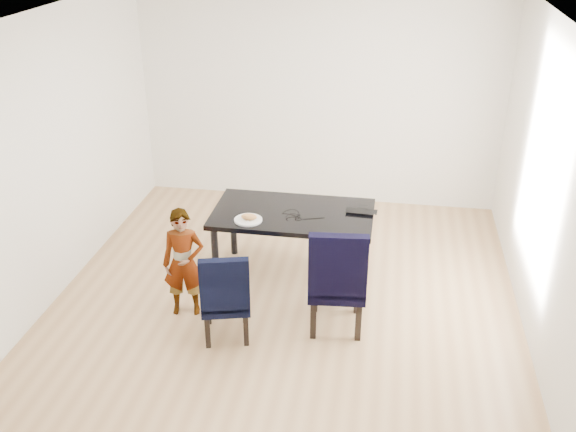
% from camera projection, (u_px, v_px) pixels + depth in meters
% --- Properties ---
extents(floor, '(4.50, 5.00, 0.01)m').
position_uv_depth(floor, '(285.00, 303.00, 6.30)').
color(floor, tan).
rests_on(floor, ground).
extents(ceiling, '(4.50, 5.00, 0.01)m').
position_uv_depth(ceiling, '(284.00, 18.00, 5.10)').
color(ceiling, white).
rests_on(ceiling, wall_back).
extents(wall_back, '(4.50, 0.01, 2.70)m').
position_uv_depth(wall_back, '(319.00, 98.00, 7.91)').
color(wall_back, white).
rests_on(wall_back, ground).
extents(wall_front, '(4.50, 0.01, 2.70)m').
position_uv_depth(wall_front, '(206.00, 351.00, 3.49)').
color(wall_front, silver).
rests_on(wall_front, ground).
extents(wall_left, '(0.01, 5.00, 2.70)m').
position_uv_depth(wall_left, '(49.00, 160.00, 6.03)').
color(wall_left, silver).
rests_on(wall_left, ground).
extents(wall_right, '(0.01, 5.00, 2.70)m').
position_uv_depth(wall_right, '(549.00, 193.00, 5.37)').
color(wall_right, silver).
rests_on(wall_right, ground).
extents(dining_table, '(1.60, 0.90, 0.75)m').
position_uv_depth(dining_table, '(293.00, 245.00, 6.58)').
color(dining_table, black).
rests_on(dining_table, floor).
extents(chair_left, '(0.52, 0.54, 0.88)m').
position_uv_depth(chair_left, '(225.00, 293.00, 5.65)').
color(chair_left, black).
rests_on(chair_left, floor).
extents(chair_right, '(0.55, 0.57, 1.05)m').
position_uv_depth(chair_right, '(337.00, 276.00, 5.74)').
color(chair_right, black).
rests_on(chair_right, floor).
extents(child, '(0.43, 0.33, 1.07)m').
position_uv_depth(child, '(184.00, 263.00, 5.93)').
color(child, orange).
rests_on(child, floor).
extents(plate, '(0.33, 0.33, 0.02)m').
position_uv_depth(plate, '(248.00, 220.00, 6.23)').
color(plate, silver).
rests_on(plate, dining_table).
extents(sandwich, '(0.17, 0.13, 0.06)m').
position_uv_depth(sandwich, '(249.00, 217.00, 6.20)').
color(sandwich, '#AB733D').
rests_on(sandwich, plate).
extents(laptop, '(0.32, 0.21, 0.02)m').
position_uv_depth(laptop, '(362.00, 210.00, 6.42)').
color(laptop, black).
rests_on(laptop, dining_table).
extents(cable_tangle, '(0.17, 0.17, 0.01)m').
position_uv_depth(cable_tangle, '(293.00, 218.00, 6.27)').
color(cable_tangle, black).
rests_on(cable_tangle, dining_table).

